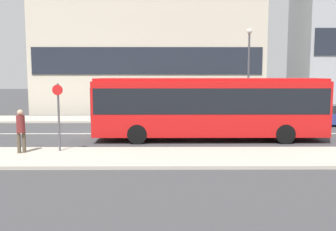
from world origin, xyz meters
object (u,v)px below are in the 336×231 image
(parked_car_0, at_px, (330,116))
(bus_stop_sign, at_px, (59,112))
(street_lamp, at_px, (249,64))
(pedestrian_near_stop, at_px, (21,128))
(city_bus, at_px, (209,104))

(parked_car_0, height_order, bus_stop_sign, bus_stop_sign)
(bus_stop_sign, distance_m, street_lamp, 14.66)
(pedestrian_near_stop, height_order, street_lamp, street_lamp)
(city_bus, distance_m, parked_car_0, 10.12)
(parked_car_0, relative_size, bus_stop_sign, 1.53)
(city_bus, xyz_separation_m, pedestrian_near_stop, (-8.22, -3.78, -0.66))
(parked_car_0, xyz_separation_m, street_lamp, (-5.07, 1.62, 3.39))
(city_bus, height_order, parked_car_0, city_bus)
(bus_stop_sign, xyz_separation_m, street_lamp, (10.28, 10.22, 2.23))
(parked_car_0, bearing_deg, bus_stop_sign, -150.74)
(city_bus, xyz_separation_m, parked_car_0, (8.60, 5.21, -1.19))
(city_bus, bearing_deg, parked_car_0, 31.44)
(parked_car_0, xyz_separation_m, bus_stop_sign, (-15.35, -8.60, 1.16))
(pedestrian_near_stop, distance_m, bus_stop_sign, 1.65)
(street_lamp, bearing_deg, city_bus, -117.32)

